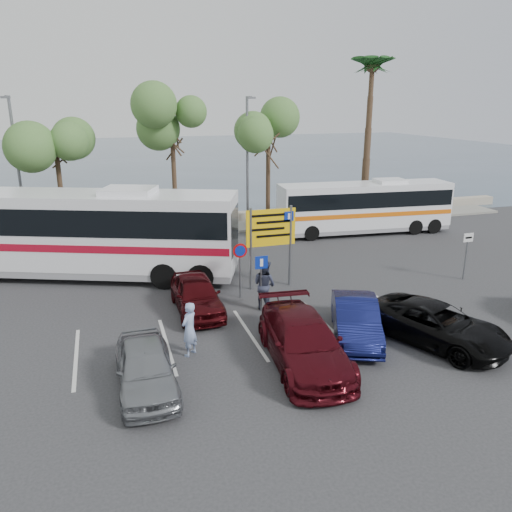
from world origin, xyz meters
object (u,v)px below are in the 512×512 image
object	(u,v)px
coach_bus_right	(364,209)
car_red	(197,294)
suv_black	(436,324)
coach_bus_left	(89,236)
car_maroon	(304,342)
pedestrian_near	(189,329)
car_blue	(356,319)
pedestrian_far	(264,285)
street_lamp_left	(17,164)
street_lamp_right	(248,157)
car_silver_a	(146,367)
direction_sign	(271,234)

from	to	relation	value
coach_bus_right	car_red	xyz separation A→B (m)	(-12.18, -9.00, -0.83)
car_red	suv_black	xyz separation A→B (m)	(7.20, -5.00, -0.03)
coach_bus_left	car_maroon	bearing A→B (deg)	-59.08
coach_bus_right	pedestrian_near	xyz separation A→B (m)	(-13.05, -12.39, -0.63)
car_blue	pedestrian_far	size ratio (longest dim) A/B	2.08
suv_black	pedestrian_far	size ratio (longest dim) A/B	2.44
car_maroon	pedestrian_far	xyz separation A→B (m)	(0.20, 4.50, 0.25)
coach_bus_left	suv_black	distance (m)	15.34
street_lamp_left	pedestrian_far	size ratio (longest dim) A/B	4.00
street_lamp_right	pedestrian_far	bearing A→B (deg)	-103.48
coach_bus_left	suv_black	xyz separation A→B (m)	(11.10, -10.52, -1.27)
car_silver_a	pedestrian_near	size ratio (longest dim) A/B	2.22
coach_bus_left	car_silver_a	size ratio (longest dim) A/B	3.40
car_silver_a	car_maroon	distance (m)	4.80
street_lamp_right	pedestrian_near	xyz separation A→B (m)	(-6.47, -15.41, -3.70)
direction_sign	car_blue	world-z (taller)	direction_sign
car_silver_a	pedestrian_near	distance (m)	2.23
car_blue	coach_bus_left	bearing A→B (deg)	155.07
car_maroon	pedestrian_near	size ratio (longest dim) A/B	2.87
pedestrian_near	street_lamp_right	bearing A→B (deg)	-156.67
direction_sign	suv_black	size ratio (longest dim) A/B	0.74
street_lamp_right	direction_sign	size ratio (longest dim) A/B	2.23
street_lamp_left	coach_bus_left	distance (m)	7.85
coach_bus_left	car_blue	size ratio (longest dim) A/B	3.26
street_lamp_right	street_lamp_left	bearing A→B (deg)	180.00
car_silver_a	pedestrian_far	size ratio (longest dim) A/B	2.00
car_silver_a	car_red	bearing A→B (deg)	64.19
street_lamp_right	coach_bus_left	distance (m)	11.81
car_maroon	pedestrian_near	bearing A→B (deg)	159.11
car_blue	car_maroon	xyz separation A→B (m)	(-2.40, -1.15, 0.06)
street_lamp_left	coach_bus_left	size ratio (longest dim) A/B	0.59
car_blue	suv_black	world-z (taller)	car_blue
direction_sign	pedestrian_near	distance (m)	6.94
street_lamp_right	car_red	size ratio (longest dim) A/B	1.93
coach_bus_right	suv_black	xyz separation A→B (m)	(-4.98, -14.00, -0.86)
street_lamp_left	car_red	world-z (taller)	street_lamp_left
direction_sign	coach_bus_right	distance (m)	11.30
direction_sign	car_red	xyz separation A→B (m)	(-3.60, -1.70, -1.72)
street_lamp_left	coach_bus_right	size ratio (longest dim) A/B	0.74
street_lamp_left	pedestrian_near	world-z (taller)	street_lamp_left
direction_sign	car_silver_a	bearing A→B (deg)	-131.88
car_blue	pedestrian_near	xyz separation A→B (m)	(-5.67, 0.46, 0.22)
direction_sign	suv_black	world-z (taller)	direction_sign
direction_sign	street_lamp_left	bearing A→B (deg)	136.83
coach_bus_right	car_blue	bearing A→B (deg)	-119.88
coach_bus_left	car_silver_a	xyz separation A→B (m)	(1.50, -10.52, -1.27)
coach_bus_left	pedestrian_far	size ratio (longest dim) A/B	6.79
pedestrian_far	suv_black	bearing A→B (deg)	-166.76
direction_sign	coach_bus_right	xyz separation A→B (m)	(8.58, 7.30, -0.89)
car_silver_a	car_blue	distance (m)	7.29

